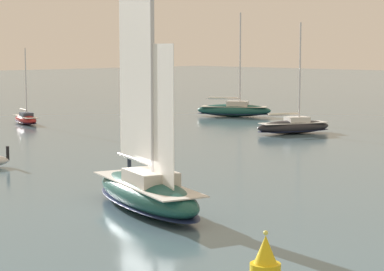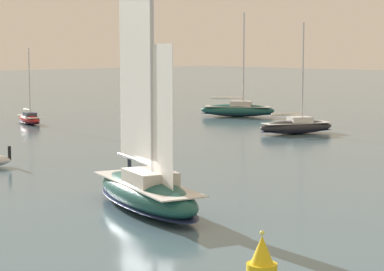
{
  "view_description": "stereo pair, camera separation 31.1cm",
  "coord_description": "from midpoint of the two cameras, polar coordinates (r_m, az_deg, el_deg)",
  "views": [
    {
      "loc": [
        26.66,
        -22.71,
        7.71
      ],
      "look_at": [
        0.0,
        3.0,
        3.34
      ],
      "focal_mm": 70.0,
      "sensor_mm": 36.0,
      "label": 1
    },
    {
      "loc": [
        26.88,
        -22.49,
        7.71
      ],
      "look_at": [
        0.0,
        3.0,
        3.34
      ],
      "focal_mm": 70.0,
      "sensor_mm": 36.0,
      "label": 2
    }
  ],
  "objects": [
    {
      "name": "sailboat_main",
      "position": [
        35.65,
        -3.25,
        -4.05
      ],
      "size": [
        10.01,
        5.32,
        13.25
      ],
      "color": "#194C47",
      "rests_on": "ground"
    },
    {
      "name": "sailboat_moored_near_marina",
      "position": [
        77.73,
        -12.19,
        1.27
      ],
      "size": [
        5.78,
        3.0,
        7.67
      ],
      "color": "maroon",
      "rests_on": "ground"
    },
    {
      "name": "channel_buoy",
      "position": [
        24.67,
        5.71,
        -9.75
      ],
      "size": [
        1.01,
        1.01,
        1.85
      ],
      "color": "yellow",
      "rests_on": "ground"
    },
    {
      "name": "sailboat_moored_far_slip",
      "position": [
        84.02,
        3.6,
        1.98
      ],
      "size": [
        8.2,
        6.8,
        11.55
      ],
      "color": "#194C47",
      "rests_on": "ground"
    },
    {
      "name": "ground_plane",
      "position": [
        35.87,
        -3.25,
        -5.7
      ],
      "size": [
        400.0,
        400.0,
        0.0
      ],
      "primitive_type": "plane",
      "color": "slate"
    },
    {
      "name": "sailboat_moored_mid_channel",
      "position": [
        67.85,
        8.1,
        0.71
      ],
      "size": [
        4.71,
        7.43,
        9.94
      ],
      "color": "#232328",
      "rests_on": "ground"
    }
  ]
}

